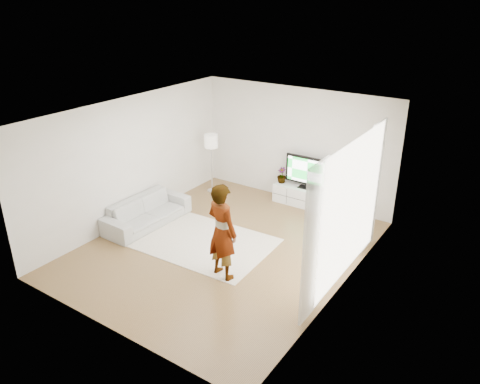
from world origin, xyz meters
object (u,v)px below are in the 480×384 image
Objects in this scene: television at (308,172)px; player at (222,231)px; sofa at (147,212)px; media_console at (306,197)px; floor_lamp at (211,144)px; rug at (205,243)px.

television is 3.62m from player.
television is at bearing -39.44° from sofa.
sofa is at bearing -3.31° from player.
sofa is at bearing -130.98° from television.
media_console is at bearing -75.81° from player.
player reaches higher than floor_lamp.
sofa is (-1.59, -0.03, 0.30)m from rug.
floor_lamp reaches higher than rug.
rug is at bearing -107.96° from media_console.
sofa reaches higher than media_console.
floor_lamp is (-2.44, -0.54, 1.06)m from media_console.
media_console is at bearing -90.00° from television.
player is at bearing -88.24° from media_console.
television is 0.63× the size of player.
floor_lamp is (-1.52, 2.29, 1.28)m from rug.
media_console is at bearing -39.72° from sofa.
media_console is at bearing 72.04° from rug.
sofa is at bearing -178.94° from rug.
television is at bearing -75.82° from player.
rug is 1.61m from sofa.
player is at bearing -88.25° from television.
media_console is at bearing 12.40° from floor_lamp.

